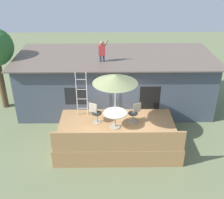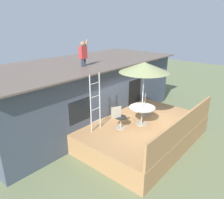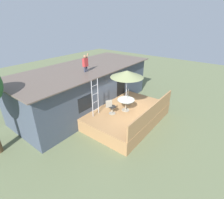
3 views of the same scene
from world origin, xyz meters
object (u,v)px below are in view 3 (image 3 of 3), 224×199
object	(u,v)px
patio_umbrella	(127,74)
patio_table	(126,102)
person_figure	(85,62)
step_ladder	(95,98)
patio_chair_right	(128,97)
patio_chair_left	(111,107)

from	to	relation	value
patio_umbrella	patio_table	bearing A→B (deg)	90.00
patio_umbrella	person_figure	world-z (taller)	person_figure
step_ladder	person_figure	distance (m)	2.47
step_ladder	person_figure	size ratio (longest dim) A/B	1.98
patio_chair_right	person_figure	bearing A→B (deg)	-82.95
step_ladder	patio_chair_right	bearing A→B (deg)	-15.08
step_ladder	patio_chair_right	xyz separation A→B (m)	(2.42, -0.65, -0.64)
patio_chair_left	patio_chair_right	size ratio (longest dim) A/B	1.00
person_figure	patio_table	bearing A→B (deg)	-77.79
patio_table	patio_chair_right	xyz separation A→B (m)	(0.89, 0.44, -0.13)
patio_umbrella	patio_chair_right	distance (m)	2.14
step_ladder	patio_chair_left	world-z (taller)	step_ladder
patio_umbrella	patio_chair_left	distance (m)	2.14
patio_umbrella	person_figure	size ratio (longest dim) A/B	2.29
step_ladder	patio_chair_left	bearing A→B (deg)	-44.62
step_ladder	patio_chair_right	distance (m)	2.59
person_figure	patio_chair_left	bearing A→B (deg)	-97.68
patio_table	person_figure	size ratio (longest dim) A/B	0.94
patio_chair_right	step_ladder	bearing A→B (deg)	-41.27
patio_chair_left	step_ladder	bearing A→B (deg)	162.74
patio_table	person_figure	bearing A→B (deg)	102.21
patio_umbrella	step_ladder	world-z (taller)	patio_umbrella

